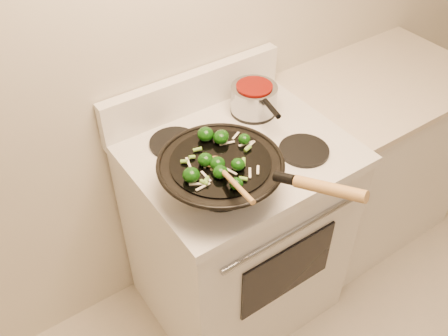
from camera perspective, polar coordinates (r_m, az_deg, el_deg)
stove at (r=2.12m, az=1.37°, el=-7.03°), size 0.78×0.67×1.08m
counter_unit at (r=2.57m, az=15.88°, el=1.18°), size 0.86×0.62×0.91m
wok at (r=1.57m, az=-0.25°, el=-0.77°), size 0.40×0.64×0.25m
stirfry at (r=1.53m, az=-1.08°, el=1.34°), size 0.29×0.29×0.05m
wooden_spoon at (r=1.46m, az=-0.04°, el=-0.49°), size 0.08×0.28×0.08m
saucepan at (r=1.94m, az=3.46°, el=8.03°), size 0.18×0.29×0.11m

